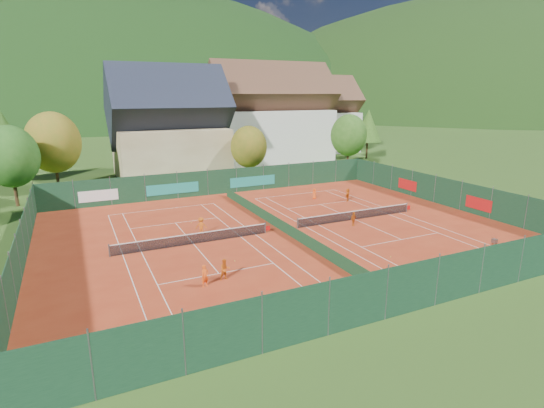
{
  "coord_description": "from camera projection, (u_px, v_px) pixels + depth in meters",
  "views": [
    {
      "loc": [
        -16.2,
        -31.98,
        11.86
      ],
      "look_at": [
        0.0,
        2.0,
        2.0
      ],
      "focal_mm": 28.0,
      "sensor_mm": 36.0,
      "label": 1
    }
  ],
  "objects": [
    {
      "name": "ground",
      "position": [
        282.0,
        231.0,
        37.68
      ],
      "size": [
        600.0,
        600.0,
        0.0
      ],
      "primitive_type": "plane",
      "color": "#2A4C17",
      "rests_on": "ground"
    },
    {
      "name": "court_markings_left",
      "position": [
        194.0,
        244.0,
        34.34
      ],
      "size": [
        11.03,
        23.83,
        0.0
      ],
      "color": "white",
      "rests_on": "ground"
    },
    {
      "name": "tree_west_back",
      "position": [
        3.0,
        133.0,
        55.66
      ],
      "size": [
        5.6,
        5.6,
        10.0
      ],
      "color": "#432617",
      "rests_on": "ground"
    },
    {
      "name": "tree_east_back",
      "position": [
        309.0,
        121.0,
        81.72
      ],
      "size": [
        7.15,
        7.15,
        10.86
      ],
      "color": "#432818",
      "rests_on": "ground"
    },
    {
      "name": "court_divider",
      "position": [
        282.0,
        226.0,
        37.54
      ],
      "size": [
        0.03,
        28.8,
        1.0
      ],
      "color": "#15391F",
      "rests_on": "ground"
    },
    {
      "name": "hotel_block_b",
      "position": [
        316.0,
        120.0,
        86.91
      ],
      "size": [
        17.28,
        10.0,
        15.5
      ],
      "color": "silver",
      "rests_on": "ground"
    },
    {
      "name": "tree_center",
      "position": [
        249.0,
        147.0,
        58.18
      ],
      "size": [
        5.01,
        5.01,
        7.6
      ],
      "color": "#422F17",
      "rests_on": "ground"
    },
    {
      "name": "fence_west",
      "position": [
        21.0,
        250.0,
        28.96
      ],
      "size": [
        0.04,
        32.0,
        3.0
      ],
      "color": "#163D25",
      "rests_on": "ground"
    },
    {
      "name": "hotel_block_a",
      "position": [
        271.0,
        120.0,
        73.9
      ],
      "size": [
        21.6,
        11.0,
        17.25
      ],
      "color": "silver",
      "rests_on": "ground"
    },
    {
      "name": "fence_north",
      "position": [
        219.0,
        182.0,
        51.08
      ],
      "size": [
        40.0,
        0.1,
        3.0
      ],
      "color": "#13351F",
      "rests_on": "ground"
    },
    {
      "name": "player_left_mid",
      "position": [
        225.0,
        270.0,
        27.61
      ],
      "size": [
        0.72,
        0.57,
        1.46
      ],
      "primitive_type": "imported",
      "rotation": [
        0.0,
        0.0,
        0.03
      ],
      "color": "#D25B12",
      "rests_on": "ground"
    },
    {
      "name": "loose_ball_1",
      "position": [
        391.0,
        257.0,
        31.63
      ],
      "size": [
        0.07,
        0.07,
        0.07
      ],
      "primitive_type": "sphere",
      "color": "#CCD833",
      "rests_on": "ground"
    },
    {
      "name": "tree_east_mid",
      "position": [
        368.0,
        126.0,
        78.23
      ],
      "size": [
        5.04,
        5.04,
        9.0
      ],
      "color": "#4B301A",
      "rests_on": "ground"
    },
    {
      "name": "mountain_backdrop",
      "position": [
        153.0,
        179.0,
        263.47
      ],
      "size": [
        820.0,
        530.0,
        242.0
      ],
      "color": "black",
      "rests_on": "ground"
    },
    {
      "name": "loose_ball_3",
      "position": [
        191.0,
        223.0,
        39.93
      ],
      "size": [
        0.07,
        0.07,
        0.07
      ],
      "primitive_type": "sphere",
      "color": "#CCD833",
      "rests_on": "ground"
    },
    {
      "name": "tree_west_mid",
      "position": [
        53.0,
        143.0,
        51.34
      ],
      "size": [
        6.44,
        6.44,
        9.78
      ],
      "color": "#452D18",
      "rests_on": "ground"
    },
    {
      "name": "player_right_far_a",
      "position": [
        314.0,
        194.0,
        48.95
      ],
      "size": [
        0.63,
        0.44,
        1.22
      ],
      "primitive_type": "imported",
      "rotation": [
        0.0,
        0.0,
        3.22
      ],
      "color": "#FF5816",
      "rests_on": "ground"
    },
    {
      "name": "player_right_near",
      "position": [
        353.0,
        219.0,
        39.02
      ],
      "size": [
        0.83,
        0.55,
        1.3
      ],
      "primitive_type": "imported",
      "rotation": [
        0.0,
        0.0,
        0.33
      ],
      "color": "#CB5912",
      "rests_on": "ground"
    },
    {
      "name": "fence_south",
      "position": [
        413.0,
        287.0,
        23.32
      ],
      "size": [
        40.0,
        0.04,
        3.0
      ],
      "color": "#12321F",
      "rests_on": "ground"
    },
    {
      "name": "clay_pad",
      "position": [
        282.0,
        231.0,
        37.67
      ],
      "size": [
        40.0,
        32.0,
        0.01
      ],
      "primitive_type": "cube",
      "color": "#A63218",
      "rests_on": "ground"
    },
    {
      "name": "loose_ball_0",
      "position": [
        235.0,
        261.0,
        30.85
      ],
      "size": [
        0.07,
        0.07,
        0.07
      ],
      "primitive_type": "sphere",
      "color": "#CCD833",
      "rests_on": "ground"
    },
    {
      "name": "fence_east",
      "position": [
        447.0,
        193.0,
        45.67
      ],
      "size": [
        0.09,
        32.0,
        3.0
      ],
      "color": "#12331E",
      "rests_on": "ground"
    },
    {
      "name": "tree_west_front",
      "position": [
        10.0,
        157.0,
        44.61
      ],
      "size": [
        5.72,
        5.72,
        8.69
      ],
      "color": "#473019",
      "rests_on": "ground"
    },
    {
      "name": "ball_hopper",
      "position": [
        494.0,
        241.0,
        33.5
      ],
      "size": [
        0.34,
        0.34,
        0.8
      ],
      "color": "slate",
      "rests_on": "ground"
    },
    {
      "name": "tennis_net_right",
      "position": [
        357.0,
        214.0,
        40.94
      ],
      "size": [
        13.3,
        0.1,
        1.02
      ],
      "color": "#59595B",
      "rests_on": "ground"
    },
    {
      "name": "tennis_net_left",
      "position": [
        195.0,
        238.0,
        34.28
      ],
      "size": [
        13.3,
        0.1,
        1.02
      ],
      "color": "#59595B",
      "rests_on": "ground"
    },
    {
      "name": "player_left_far",
      "position": [
        201.0,
        226.0,
        36.61
      ],
      "size": [
        1.1,
        0.82,
        1.52
      ],
      "primitive_type": "imported",
      "rotation": [
        0.0,
        0.0,
        2.86
      ],
      "color": "#DB5E13",
      "rests_on": "ground"
    },
    {
      "name": "tree_east_front",
      "position": [
        349.0,
        135.0,
        67.25
      ],
      "size": [
        5.72,
        5.72,
        8.69
      ],
      "color": "#492F1A",
      "rests_on": "ground"
    },
    {
      "name": "chalet",
      "position": [
        170.0,
        131.0,
        60.94
      ],
      "size": [
        16.2,
        12.0,
        16.0
      ],
      "color": "beige",
      "rests_on": "ground"
    },
    {
      "name": "player_right_far_b",
      "position": [
        348.0,
        195.0,
        48.03
      ],
      "size": [
        1.25,
        1.25,
        1.44
      ],
      "primitive_type": "imported",
      "rotation": [
        0.0,
        0.0,
        3.93
      ],
      "color": "#D65E13",
      "rests_on": "ground"
    },
    {
      "name": "player_left_near",
      "position": [
        205.0,
        276.0,
        26.62
      ],
      "size": [
        0.62,
        0.51,
        1.47
      ],
      "primitive_type": "imported",
      "rotation": [
        0.0,
        0.0,
        0.34
      ],
      "color": "#F75816",
      "rests_on": "ground"
    },
    {
      "name": "court_markings_right",
      "position": [
        355.0,
        220.0,
        41.0
      ],
      "size": [
        11.03,
        23.83,
        0.0
      ],
      "color": "white",
      "rests_on": "ground"
    },
    {
      "name": "loose_ball_2",
      "position": [
        274.0,
        224.0,
        39.59
      ],
      "size": [
        0.07,
        0.07,
        0.07
      ],
      "primitive_type": "sphere",
      "color": "#CCD833",
      "rests_on": "ground"
    }
  ]
}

